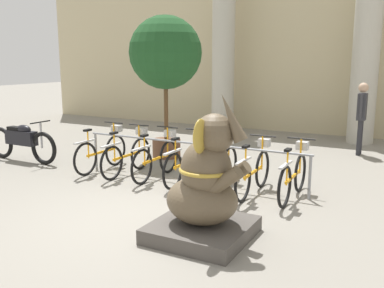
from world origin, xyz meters
TOP-DOWN VIEW (x-y plane):
  - ground_plane at (0.00, 0.00)m, footprint 60.00×60.00m
  - building_facade at (0.00, 8.60)m, footprint 20.00×0.20m
  - column_left at (-2.10, 7.60)m, footprint 0.89×0.89m
  - column_right at (2.10, 7.60)m, footprint 0.89×0.89m
  - bike_rack at (-0.26, 1.95)m, footprint 4.64×0.05m
  - bicycle_0 at (-2.28, 1.86)m, footprint 0.48×1.64m
  - bicycle_1 at (-1.61, 1.84)m, footprint 0.48×1.64m
  - bicycle_2 at (-0.93, 1.88)m, footprint 0.48×1.64m
  - bicycle_3 at (-0.26, 1.86)m, footprint 0.48×1.64m
  - bicycle_4 at (0.42, 1.87)m, footprint 0.48×1.64m
  - bicycle_5 at (1.09, 1.82)m, footprint 0.48×1.64m
  - bicycle_6 at (1.76, 1.87)m, footprint 0.48×1.64m
  - elephant_statue at (1.18, -0.27)m, footprint 1.22×1.22m
  - motorcycle at (-4.40, 1.61)m, footprint 2.12×0.55m
  - person_pedestrian at (2.29, 5.98)m, footprint 0.23×0.47m
  - potted_tree at (-1.74, 3.54)m, footprint 1.68×1.68m

SIDE VIEW (x-z plane):
  - ground_plane at x=0.00m, z-range 0.00..0.00m
  - bicycle_0 at x=-2.28m, z-range -0.08..0.88m
  - bicycle_1 at x=-1.61m, z-range -0.08..0.88m
  - bicycle_2 at x=-0.93m, z-range -0.08..0.88m
  - bicycle_3 at x=-0.26m, z-range -0.08..0.88m
  - bicycle_4 at x=0.42m, z-range -0.08..0.88m
  - bicycle_5 at x=1.09m, z-range -0.08..0.88m
  - bicycle_6 at x=1.76m, z-range -0.08..0.88m
  - motorcycle at x=-4.40m, z-range -0.01..0.96m
  - bike_rack at x=-0.26m, z-range 0.24..1.01m
  - elephant_statue at x=1.18m, z-range -0.32..1.60m
  - person_pedestrian at x=2.29m, z-range 0.18..1.93m
  - potted_tree at x=-1.74m, z-range 0.71..4.00m
  - column_left at x=-2.10m, z-range 0.04..5.20m
  - column_right at x=2.10m, z-range 0.04..5.20m
  - building_facade at x=0.00m, z-range 0.00..6.00m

